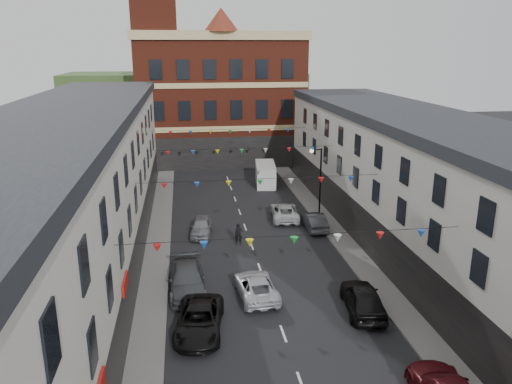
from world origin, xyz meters
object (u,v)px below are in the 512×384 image
car_right_d (363,298)px  car_left_e (201,227)px  pedestrian (239,234)px  car_left_d (187,280)px  white_van (265,174)px  car_left_c (199,320)px  car_right_e (314,221)px  car_right_f (284,212)px  moving_car (256,286)px  street_lamp (318,173)px

car_right_d → car_left_e: bearing=-50.5°
pedestrian → car_left_d: bearing=-115.8°
car_left_d → white_van: 24.96m
car_left_c → car_right_d: bearing=12.8°
car_right_e → white_van: (-1.70, 14.04, 0.45)m
car_left_e → car_right_d: (8.41, -13.26, 0.14)m
car_left_e → car_right_e: 9.10m
car_right_d → car_right_f: size_ratio=0.99×
car_left_c → car_right_e: (9.77, 14.03, -0.01)m
white_van → pedestrian: bearing=-99.8°
car_right_d → white_van: white_van is taller
car_right_f → pedestrian: bearing=54.7°
moving_car → car_left_d: bearing=-20.5°
street_lamp → white_van: 11.53m
car_left_c → car_right_e: 17.10m
car_left_c → car_left_e: (0.67, 14.05, -0.03)m
car_left_e → white_van: white_van is taller
car_right_e → car_right_f: car_right_e is taller
car_right_e → car_left_c: bearing=55.6°
car_right_f → moving_car: 14.03m
car_left_d → street_lamp: bearing=46.0°
street_lamp → car_right_f: size_ratio=1.24×
moving_car → car_left_e: bearing=-79.0°
car_left_c → car_right_f: car_left_c is taller
car_left_d → moving_car: bearing=-18.6°
street_lamp → car_left_d: size_ratio=1.14×
car_right_f → white_van: bearing=-84.9°
car_left_e → car_right_e: (9.10, -0.02, 0.01)m
car_left_e → street_lamp: bearing=24.5°
car_left_d → moving_car: size_ratio=1.13×
street_lamp → car_left_e: bearing=-162.7°
car_left_d → car_right_f: size_ratio=1.09×
car_right_e → pedestrian: bearing=21.0°
car_left_d → pedestrian: 7.99m
moving_car → street_lamp: bearing=-121.8°
white_van → car_left_d: bearing=-104.0°
car_left_d → car_right_f: 14.75m
car_left_d → moving_car: car_left_d is taller
car_right_f → pedestrian: size_ratio=2.97×
white_van → street_lamp: bearing=-69.5°
car_right_e → pedestrian: size_ratio=2.55×
car_right_d → car_right_f: bearing=-78.6°
car_left_d → car_right_f: bearing=53.3°
street_lamp → car_right_e: size_ratio=1.45×
car_left_c → white_van: white_van is taller
moving_car → white_van: white_van is taller
car_left_e → white_van: (7.40, 14.02, 0.46)m
car_left_c → car_left_d: (-0.57, 4.65, 0.07)m
car_left_c → moving_car: 4.87m
car_right_d → moving_car: (-5.63, 2.65, -0.16)m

